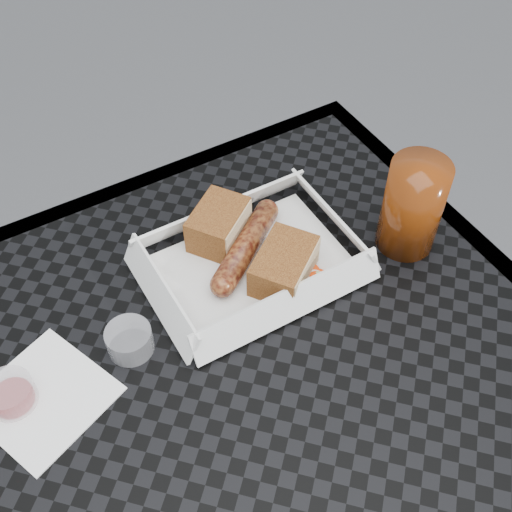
{
  "coord_description": "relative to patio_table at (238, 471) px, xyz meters",
  "views": [
    {
      "loc": [
        -0.12,
        -0.24,
        1.34
      ],
      "look_at": [
        0.12,
        0.17,
        0.78
      ],
      "focal_mm": 45.0,
      "sensor_mm": 36.0,
      "label": 1
    }
  ],
  "objects": [
    {
      "name": "patio_table",
      "position": [
        0.0,
        0.0,
        0.0
      ],
      "size": [
        0.8,
        0.8,
        0.74
      ],
      "color": "black",
      "rests_on": "ground"
    },
    {
      "name": "food_tray",
      "position": [
        0.12,
        0.18,
        0.08
      ],
      "size": [
        0.22,
        0.15,
        0.0
      ],
      "primitive_type": "cube",
      "color": "white",
      "rests_on": "patio_table"
    },
    {
      "name": "bratwurst",
      "position": [
        0.13,
        0.2,
        0.09
      ],
      "size": [
        0.13,
        0.1,
        0.03
      ],
      "rotation": [
        0.0,
        0.0,
        0.62
      ],
      "color": "brown",
      "rests_on": "food_tray"
    },
    {
      "name": "bread_near",
      "position": [
        0.11,
        0.24,
        0.1
      ],
      "size": [
        0.09,
        0.09,
        0.05
      ],
      "primitive_type": "cube",
      "rotation": [
        0.0,
        0.0,
        0.62
      ],
      "color": "brown",
      "rests_on": "food_tray"
    },
    {
      "name": "bread_far",
      "position": [
        0.15,
        0.15,
        0.1
      ],
      "size": [
        0.1,
        0.09,
        0.04
      ],
      "primitive_type": "cube",
      "rotation": [
        0.0,
        0.0,
        0.62
      ],
      "color": "brown",
      "rests_on": "food_tray"
    },
    {
      "name": "veg_garnish",
      "position": [
        0.18,
        0.13,
        0.08
      ],
      "size": [
        0.03,
        0.03,
        0.0
      ],
      "color": "#F73F0A",
      "rests_on": "food_tray"
    },
    {
      "name": "napkin",
      "position": [
        -0.15,
        0.14,
        0.08
      ],
      "size": [
        0.16,
        0.16,
        0.0
      ],
      "primitive_type": "cube",
      "rotation": [
        0.0,
        0.0,
        0.39
      ],
      "color": "white",
      "rests_on": "patio_table"
    },
    {
      "name": "condiment_cup_sauce",
      "position": [
        -0.17,
        0.15,
        0.09
      ],
      "size": [
        0.05,
        0.05,
        0.03
      ],
      "primitive_type": "cylinder",
      "color": "maroon",
      "rests_on": "patio_table"
    },
    {
      "name": "condiment_cup_empty",
      "position": [
        -0.05,
        0.15,
        0.09
      ],
      "size": [
        0.05,
        0.05,
        0.03
      ],
      "primitive_type": "cylinder",
      "color": "silver",
      "rests_on": "patio_table"
    },
    {
      "name": "drink_glass",
      "position": [
        0.31,
        0.12,
        0.14
      ],
      "size": [
        0.07,
        0.07,
        0.12
      ],
      "primitive_type": "cylinder",
      "color": "#5B2307",
      "rests_on": "patio_table"
    }
  ]
}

